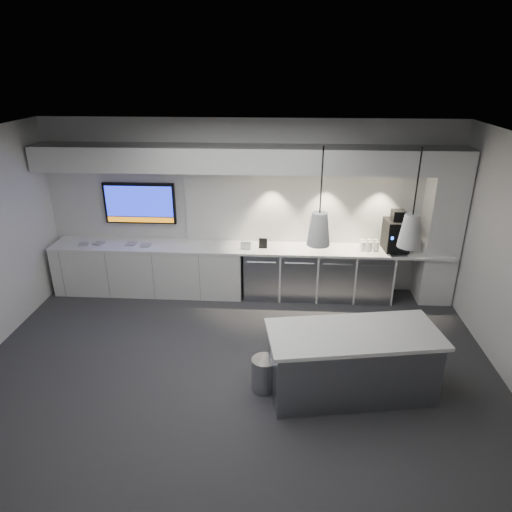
# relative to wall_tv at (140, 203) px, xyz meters

# --- Properties ---
(floor) EXTENTS (7.00, 7.00, 0.00)m
(floor) POSITION_rel_wall_tv_xyz_m (1.90, -2.45, -1.56)
(floor) COLOR #2F2F32
(floor) RESTS_ON ground
(ceiling) EXTENTS (7.00, 7.00, 0.00)m
(ceiling) POSITION_rel_wall_tv_xyz_m (1.90, -2.45, 1.44)
(ceiling) COLOR black
(ceiling) RESTS_ON wall_back
(wall_back) EXTENTS (7.00, 0.00, 7.00)m
(wall_back) POSITION_rel_wall_tv_xyz_m (1.90, 0.05, -0.06)
(wall_back) COLOR silver
(wall_back) RESTS_ON floor
(wall_front) EXTENTS (7.00, 0.00, 7.00)m
(wall_front) POSITION_rel_wall_tv_xyz_m (1.90, -4.95, -0.06)
(wall_front) COLOR silver
(wall_front) RESTS_ON floor
(back_counter) EXTENTS (6.80, 0.65, 0.04)m
(back_counter) POSITION_rel_wall_tv_xyz_m (1.90, -0.27, -0.68)
(back_counter) COLOR white
(back_counter) RESTS_ON left_base_cabinets
(left_base_cabinets) EXTENTS (3.30, 0.63, 0.86)m
(left_base_cabinets) POSITION_rel_wall_tv_xyz_m (0.15, -0.27, -1.13)
(left_base_cabinets) COLOR silver
(left_base_cabinets) RESTS_ON floor
(fridge_unit_a) EXTENTS (0.60, 0.61, 0.85)m
(fridge_unit_a) POSITION_rel_wall_tv_xyz_m (2.15, -0.27, -1.13)
(fridge_unit_a) COLOR gray
(fridge_unit_a) RESTS_ON floor
(fridge_unit_b) EXTENTS (0.60, 0.61, 0.85)m
(fridge_unit_b) POSITION_rel_wall_tv_xyz_m (2.78, -0.27, -1.13)
(fridge_unit_b) COLOR gray
(fridge_unit_b) RESTS_ON floor
(fridge_unit_c) EXTENTS (0.60, 0.61, 0.85)m
(fridge_unit_c) POSITION_rel_wall_tv_xyz_m (3.41, -0.27, -1.13)
(fridge_unit_c) COLOR gray
(fridge_unit_c) RESTS_ON floor
(fridge_unit_d) EXTENTS (0.60, 0.61, 0.85)m
(fridge_unit_d) POSITION_rel_wall_tv_xyz_m (4.04, -0.27, -1.13)
(fridge_unit_d) COLOR gray
(fridge_unit_d) RESTS_ON floor
(backsplash) EXTENTS (4.60, 0.03, 1.30)m
(backsplash) POSITION_rel_wall_tv_xyz_m (3.10, 0.03, -0.01)
(backsplash) COLOR silver
(backsplash) RESTS_ON wall_back
(soffit) EXTENTS (6.90, 0.60, 0.40)m
(soffit) POSITION_rel_wall_tv_xyz_m (1.90, -0.25, 0.84)
(soffit) COLOR silver
(soffit) RESTS_ON wall_back
(column) EXTENTS (0.55, 0.55, 2.60)m
(column) POSITION_rel_wall_tv_xyz_m (5.10, -0.25, -0.26)
(column) COLOR silver
(column) RESTS_ON floor
(wall_tv) EXTENTS (1.25, 0.07, 0.72)m
(wall_tv) POSITION_rel_wall_tv_xyz_m (0.00, 0.00, 0.00)
(wall_tv) COLOR black
(wall_tv) RESTS_ON wall_back
(island) EXTENTS (2.16, 1.20, 0.87)m
(island) POSITION_rel_wall_tv_xyz_m (3.37, -2.83, -1.12)
(island) COLOR gray
(island) RESTS_ON floor
(bin) EXTENTS (0.35, 0.35, 0.44)m
(bin) POSITION_rel_wall_tv_xyz_m (2.30, -2.84, -1.34)
(bin) COLOR gray
(bin) RESTS_ON floor
(coffee_machine) EXTENTS (0.41, 0.57, 0.69)m
(coffee_machine) POSITION_rel_wall_tv_xyz_m (4.38, -0.25, -0.38)
(coffee_machine) COLOR black
(coffee_machine) RESTS_ON back_counter
(sign_black) EXTENTS (0.14, 0.02, 0.18)m
(sign_black) POSITION_rel_wall_tv_xyz_m (2.16, -0.32, -0.57)
(sign_black) COLOR black
(sign_black) RESTS_ON back_counter
(sign_white) EXTENTS (0.18, 0.06, 0.14)m
(sign_white) POSITION_rel_wall_tv_xyz_m (1.88, -0.38, -0.59)
(sign_white) COLOR white
(sign_white) RESTS_ON back_counter
(cup_cluster) EXTENTS (0.30, 0.19, 0.16)m
(cup_cluster) POSITION_rel_wall_tv_xyz_m (3.95, -0.28, -0.58)
(cup_cluster) COLOR white
(cup_cluster) RESTS_ON back_counter
(tray_a) EXTENTS (0.20, 0.20, 0.02)m
(tray_a) POSITION_rel_wall_tv_xyz_m (-0.94, -0.36, -0.65)
(tray_a) COLOR #9B9B9B
(tray_a) RESTS_ON back_counter
(tray_b) EXTENTS (0.20, 0.20, 0.02)m
(tray_b) POSITION_rel_wall_tv_xyz_m (-0.70, -0.30, -0.65)
(tray_b) COLOR #9B9B9B
(tray_b) RESTS_ON back_counter
(tray_c) EXTENTS (0.17, 0.17, 0.02)m
(tray_c) POSITION_rel_wall_tv_xyz_m (-0.13, -0.28, -0.65)
(tray_c) COLOR #9B9B9B
(tray_c) RESTS_ON back_counter
(tray_d) EXTENTS (0.17, 0.17, 0.02)m
(tray_d) POSITION_rel_wall_tv_xyz_m (0.14, -0.35, -0.65)
(tray_d) COLOR #9B9B9B
(tray_d) RESTS_ON back_counter
(pendant_left) EXTENTS (0.25, 0.25, 1.06)m
(pendant_left) POSITION_rel_wall_tv_xyz_m (2.88, -2.83, 0.59)
(pendant_left) COLOR silver
(pendant_left) RESTS_ON ceiling
(pendant_right) EXTENTS (0.25, 0.25, 1.06)m
(pendant_right) POSITION_rel_wall_tv_xyz_m (3.85, -2.83, 0.59)
(pendant_right) COLOR silver
(pendant_right) RESTS_ON ceiling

